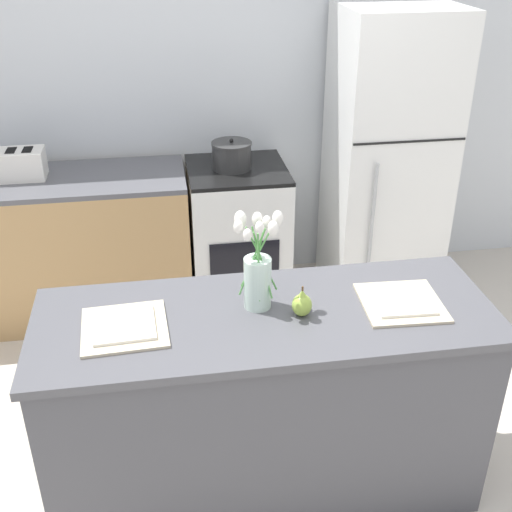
# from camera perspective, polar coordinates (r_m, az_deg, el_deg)

# --- Properties ---
(ground_plane) EXTENTS (10.00, 10.00, 0.00)m
(ground_plane) POSITION_cam_1_polar(r_m,az_deg,el_deg) (3.09, 0.78, -19.36)
(ground_plane) COLOR beige
(back_wall) EXTENTS (5.20, 0.08, 2.70)m
(back_wall) POSITION_cam_1_polar(r_m,az_deg,el_deg) (4.16, -3.97, 15.37)
(back_wall) COLOR silver
(back_wall) RESTS_ON ground_plane
(kitchen_island) EXTENTS (1.80, 0.66, 0.91)m
(kitchen_island) POSITION_cam_1_polar(r_m,az_deg,el_deg) (2.77, 0.84, -12.99)
(kitchen_island) COLOR #4C4C51
(kitchen_island) RESTS_ON ground_plane
(back_counter) EXTENTS (1.68, 0.60, 0.91)m
(back_counter) POSITION_cam_1_polar(r_m,az_deg,el_deg) (4.13, -17.76, 0.66)
(back_counter) COLOR tan
(back_counter) RESTS_ON ground_plane
(stove_range) EXTENTS (0.60, 0.61, 0.91)m
(stove_range) POSITION_cam_1_polar(r_m,az_deg,el_deg) (4.10, -1.61, 1.88)
(stove_range) COLOR silver
(stove_range) RESTS_ON ground_plane
(refrigerator) EXTENTS (0.68, 0.67, 1.82)m
(refrigerator) POSITION_cam_1_polar(r_m,az_deg,el_deg) (4.14, 11.58, 8.44)
(refrigerator) COLOR white
(refrigerator) RESTS_ON ground_plane
(flower_vase) EXTENTS (0.19, 0.14, 0.40)m
(flower_vase) POSITION_cam_1_polar(r_m,az_deg,el_deg) (2.45, 0.13, -1.24)
(flower_vase) COLOR silver
(flower_vase) RESTS_ON kitchen_island
(pear_figurine) EXTENTS (0.08, 0.08, 0.13)m
(pear_figurine) POSITION_cam_1_polar(r_m,az_deg,el_deg) (2.46, 4.11, -4.27)
(pear_figurine) COLOR #9EBC47
(pear_figurine) RESTS_ON kitchen_island
(plate_setting_left) EXTENTS (0.33, 0.33, 0.02)m
(plate_setting_left) POSITION_cam_1_polar(r_m,az_deg,el_deg) (2.45, -11.62, -6.17)
(plate_setting_left) COLOR beige
(plate_setting_left) RESTS_ON kitchen_island
(plate_setting_right) EXTENTS (0.33, 0.33, 0.02)m
(plate_setting_right) POSITION_cam_1_polar(r_m,az_deg,el_deg) (2.60, 12.78, -4.00)
(plate_setting_right) COLOR beige
(plate_setting_right) RESTS_ON kitchen_island
(toaster) EXTENTS (0.28, 0.18, 0.17)m
(toaster) POSITION_cam_1_polar(r_m,az_deg,el_deg) (3.97, -20.11, 7.68)
(toaster) COLOR silver
(toaster) RESTS_ON back_counter
(cooking_pot) EXTENTS (0.24, 0.24, 0.19)m
(cooking_pot) POSITION_cam_1_polar(r_m,az_deg,el_deg) (3.89, -2.18, 8.93)
(cooking_pot) COLOR #2D2D2D
(cooking_pot) RESTS_ON stove_range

